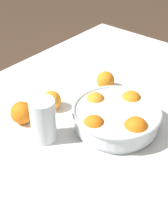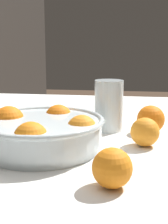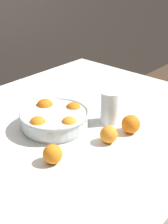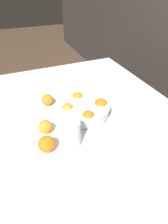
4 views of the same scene
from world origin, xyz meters
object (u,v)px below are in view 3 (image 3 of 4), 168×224
Objects in this scene: orange_loose_near_bowl at (131,124)px; orange_loose_front at (53,154)px; fruit_bowl at (55,118)px; juice_glass at (110,109)px; orange_loose_aside at (109,134)px.

orange_loose_front is at bearing 166.30° from orange_loose_near_bowl.
fruit_bowl is 0.23m from juice_glass.
fruit_bowl is at bearing 124.50° from orange_loose_near_bowl.
fruit_bowl is 0.24m from orange_loose_aside.
fruit_bowl is 0.31m from orange_loose_near_bowl.
fruit_bowl is 4.20× the size of orange_loose_aside.
juice_glass is 1.87× the size of orange_loose_near_bowl.
fruit_bowl reaches higher than orange_loose_aside.
orange_loose_front is 1.01× the size of orange_loose_aside.
orange_loose_near_bowl is 0.36m from orange_loose_front.
orange_loose_aside is (-0.12, 0.02, -0.00)m from orange_loose_near_bowl.
juice_glass reaches higher than orange_loose_aside.
fruit_bowl is at bearing 142.99° from juice_glass.
fruit_bowl is at bearing 103.87° from orange_loose_aside.
orange_loose_aside is (0.23, -0.06, -0.00)m from orange_loose_front.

